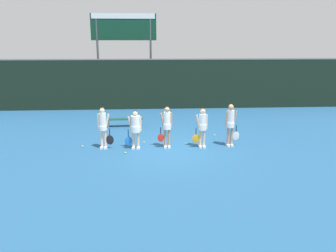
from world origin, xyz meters
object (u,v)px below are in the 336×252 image
at_px(scoreboard, 124,34).
at_px(player_4, 231,122).
at_px(player_3, 202,125).
at_px(tennis_ball_2, 82,146).
at_px(tennis_ball_4, 125,153).
at_px(player_1, 135,126).
at_px(player_0, 103,125).
at_px(bench_courtside, 124,120).
at_px(tennis_ball_3, 215,135).
at_px(tennis_ball_0, 144,142).
at_px(tennis_ball_1, 186,143).
at_px(player_2, 167,124).

bearing_deg(scoreboard, player_4, -61.99).
relative_size(player_3, tennis_ball_2, 23.87).
bearing_deg(player_3, tennis_ball_4, -171.46).
bearing_deg(player_1, player_0, -177.00).
bearing_deg(bench_courtside, tennis_ball_3, -27.30).
height_order(player_1, tennis_ball_0, player_1).
height_order(player_1, tennis_ball_2, player_1).
xyz_separation_m(tennis_ball_0, tennis_ball_4, (-0.72, -1.39, 0.00)).
relative_size(tennis_ball_0, tennis_ball_1, 1.02).
bearing_deg(player_1, player_2, 11.49).
xyz_separation_m(player_0, player_3, (4.04, -0.12, -0.02)).
relative_size(player_0, tennis_ball_1, 26.08).
height_order(tennis_ball_0, tennis_ball_2, tennis_ball_2).
bearing_deg(tennis_ball_1, tennis_ball_3, 38.67).
distance_m(scoreboard, tennis_ball_0, 9.88).
distance_m(player_4, tennis_ball_0, 3.80).
bearing_deg(tennis_ball_3, tennis_ball_4, -150.43).
distance_m(player_0, tennis_ball_2, 1.36).
bearing_deg(player_4, player_1, 174.36).
height_order(player_3, tennis_ball_4, player_3).
relative_size(player_1, tennis_ball_0, 24.04).
height_order(scoreboard, tennis_ball_4, scoreboard).
distance_m(scoreboard, tennis_ball_1, 10.53).
xyz_separation_m(player_3, tennis_ball_4, (-3.12, -0.61, -0.94)).
distance_m(player_1, player_3, 2.73).
xyz_separation_m(player_4, tennis_ball_3, (-0.33, 1.53, -1.02)).
xyz_separation_m(player_0, tennis_ball_4, (0.91, -0.73, -0.96)).
xyz_separation_m(tennis_ball_0, tennis_ball_1, (1.79, -0.31, -0.00)).
xyz_separation_m(bench_courtside, player_2, (2.01, -3.61, 0.66)).
relative_size(player_0, player_4, 0.96).
distance_m(bench_courtside, player_1, 3.79).
bearing_deg(bench_courtside, tennis_ball_4, -87.80).
distance_m(player_1, player_2, 1.29).
distance_m(bench_courtside, tennis_ball_4, 4.31).
distance_m(player_2, player_3, 1.45).
xyz_separation_m(player_2, tennis_ball_2, (-3.52, 0.29, -0.99)).
distance_m(player_0, tennis_ball_3, 5.24).
bearing_deg(tennis_ball_2, tennis_ball_3, 12.51).
bearing_deg(player_2, tennis_ball_0, 140.94).
height_order(scoreboard, player_1, scoreboard).
relative_size(player_0, player_3, 1.03).
bearing_deg(tennis_ball_1, player_3, -37.41).
bearing_deg(tennis_ball_2, player_1, -9.21).
distance_m(player_0, player_1, 1.31).
height_order(tennis_ball_0, tennis_ball_4, tennis_ball_4).
relative_size(player_1, tennis_ball_4, 22.90).
bearing_deg(tennis_ball_2, player_0, -14.52).
height_order(player_1, player_2, player_2).
bearing_deg(tennis_ball_3, tennis_ball_2, -167.49).
distance_m(player_0, player_2, 2.59).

